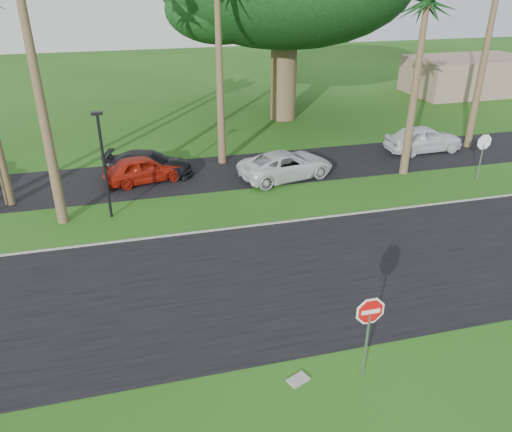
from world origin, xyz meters
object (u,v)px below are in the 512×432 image
Objects in this scene: stop_sign_near at (369,322)px; car_red at (144,169)px; car_pickup at (424,139)px; stop_sign_far at (483,148)px; car_minivan at (286,165)px; car_dark at (149,164)px.

stop_sign_near is 15.99m from car_red.
stop_sign_near reaches higher than car_red.
car_red is 0.89× the size of car_pickup.
stop_sign_far is 16.90m from car_red.
stop_sign_far reaches higher than car_minivan.
car_red is (-4.83, 15.20, -1.09)m from stop_sign_near.
car_dark is at bearing 60.48° from car_minivan.
stop_sign_far is (11.50, 11.00, 0.00)m from stop_sign_near.
car_red reaches higher than car_dark.
car_red is at bearing 90.36° from car_pickup.
car_minivan is at bearing -17.65° from stop_sign_far.
car_red is 0.81× the size of car_minivan.
stop_sign_near is at bearing -174.68° from car_red.
stop_sign_far is at bearing -120.70° from car_minivan.
car_pickup reaches higher than car_red.
stop_sign_far reaches higher than car_pickup.
stop_sign_far is 0.65× the size of car_red.
stop_sign_near is at bearing 142.42° from car_pickup.
car_dark is at bearing 105.88° from stop_sign_near.
car_minivan is at bearing 100.06° from car_pickup.
car_pickup is at bearing -88.11° from stop_sign_far.
car_red is at bearing -14.42° from stop_sign_far.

